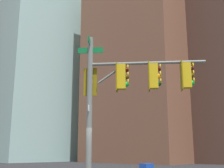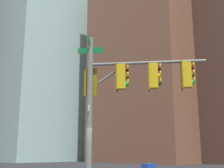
% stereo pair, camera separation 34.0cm
% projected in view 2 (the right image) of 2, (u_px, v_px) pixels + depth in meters
% --- Properties ---
extents(signal_pole_assembly, '(4.13, 3.41, 6.24)m').
position_uv_depth(signal_pole_assembly, '(124.00, 86.00, 11.98)').
color(signal_pole_assembly, slate).
rests_on(signal_pole_assembly, ground_plane).
extents(building_brick_nearside, '(25.40, 17.27, 42.21)m').
position_uv_depth(building_brick_nearside, '(208.00, 40.00, 53.43)').
color(building_brick_nearside, '#4C3328').
rests_on(building_brick_nearside, ground_plane).
extents(building_brick_midblock, '(17.77, 14.23, 32.52)m').
position_uv_depth(building_brick_midblock, '(151.00, 65.00, 51.74)').
color(building_brick_midblock, brown).
rests_on(building_brick_midblock, ground_plane).
extents(building_glass_tower, '(32.40, 27.48, 67.97)m').
position_uv_depth(building_glass_tower, '(46.00, 16.00, 73.16)').
color(building_glass_tower, '#9EC6C1').
rests_on(building_glass_tower, ground_plane).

